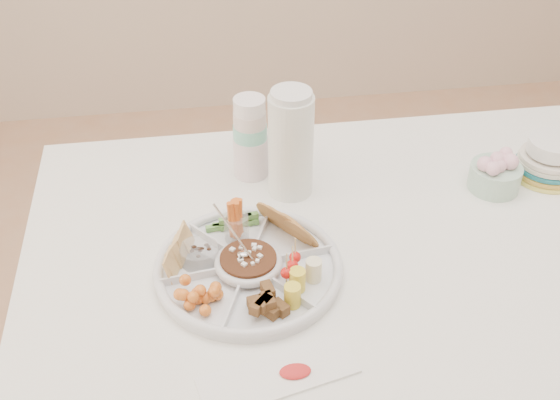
{
  "coord_description": "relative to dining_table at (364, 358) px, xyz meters",
  "views": [
    {
      "loc": [
        -0.38,
        -1.11,
        1.75
      ],
      "look_at": [
        -0.21,
        0.04,
        0.86
      ],
      "focal_mm": 45.0,
      "sensor_mm": 36.0,
      "label": 1
    }
  ],
  "objects": [
    {
      "name": "bean_dip",
      "position": [
        -0.29,
        -0.06,
        0.41
      ],
      "size": [
        0.13,
        0.13,
        0.04
      ],
      "primitive_type": "cylinder",
      "rotation": [
        0.0,
        0.0,
        0.14
      ],
      "color": "#392110",
      "rests_on": "party_tray"
    },
    {
      "name": "placemat",
      "position": [
        -0.26,
        -0.33,
        0.38
      ],
      "size": [
        0.3,
        0.16,
        0.01
      ],
      "primitive_type": "cube",
      "rotation": [
        0.0,
        0.0,
        0.23
      ],
      "color": "white",
      "rests_on": "dining_table"
    },
    {
      "name": "pita_raisins",
      "position": [
        -0.41,
        -0.01,
        0.42
      ],
      "size": [
        0.13,
        0.13,
        0.06
      ],
      "primitive_type": null,
      "rotation": [
        0.0,
        0.0,
        0.14
      ],
      "color": "tan",
      "rests_on": "party_tray"
    },
    {
      "name": "cup_stack",
      "position": [
        -0.24,
        0.3,
        0.49
      ],
      "size": [
        0.1,
        0.1,
        0.23
      ],
      "primitive_type": "cylinder",
      "rotation": [
        0.0,
        0.0,
        0.22
      ],
      "color": "white",
      "rests_on": "dining_table"
    },
    {
      "name": "plate_stack",
      "position": [
        0.48,
        0.19,
        0.43
      ],
      "size": [
        0.21,
        0.21,
        0.11
      ],
      "primitive_type": "cylinder",
      "rotation": [
        0.0,
        0.0,
        0.34
      ],
      "color": "gold",
      "rests_on": "dining_table"
    },
    {
      "name": "banana_tomato",
      "position": [
        -0.16,
        -0.1,
        0.44
      ],
      "size": [
        0.12,
        0.12,
        0.09
      ],
      "primitive_type": null,
      "rotation": [
        0.0,
        0.0,
        0.14
      ],
      "color": "#FFE194",
      "rests_on": "party_tray"
    },
    {
      "name": "dining_table",
      "position": [
        0.0,
        0.0,
        0.0
      ],
      "size": [
        1.52,
        1.02,
        0.76
      ],
      "primitive_type": "cube",
      "color": "white",
      "rests_on": "floor"
    },
    {
      "name": "flower_bowl",
      "position": [
        0.33,
        0.16,
        0.42
      ],
      "size": [
        0.15,
        0.15,
        0.09
      ],
      "primitive_type": "cylinder",
      "rotation": [
        0.0,
        0.0,
        0.3
      ],
      "color": "#8CBDA0",
      "rests_on": "dining_table"
    },
    {
      "name": "cherries",
      "position": [
        -0.39,
        -0.14,
        0.42
      ],
      "size": [
        0.12,
        0.12,
        0.04
      ],
      "primitive_type": null,
      "rotation": [
        0.0,
        0.0,
        0.14
      ],
      "color": "#FAAB30",
      "rests_on": "party_tray"
    },
    {
      "name": "carrot_cucumber",
      "position": [
        -0.3,
        0.07,
        0.44
      ],
      "size": [
        0.12,
        0.12,
        0.09
      ],
      "primitive_type": null,
      "rotation": [
        0.0,
        0.0,
        0.14
      ],
      "color": "orange",
      "rests_on": "party_tray"
    },
    {
      "name": "thermos",
      "position": [
        -0.15,
        0.22,
        0.51
      ],
      "size": [
        0.13,
        0.13,
        0.27
      ],
      "primitive_type": "cylinder",
      "rotation": [
        0.0,
        0.0,
        -0.25
      ],
      "color": "silver",
      "rests_on": "dining_table"
    },
    {
      "name": "party_tray",
      "position": [
        -0.29,
        -0.06,
        0.4
      ],
      "size": [
        0.43,
        0.43,
        0.04
      ],
      "primitive_type": "cylinder",
      "rotation": [
        0.0,
        0.0,
        0.14
      ],
      "color": "white",
      "rests_on": "dining_table"
    },
    {
      "name": "tortillas",
      "position": [
        -0.18,
        0.02,
        0.42
      ],
      "size": [
        0.12,
        0.12,
        0.06
      ],
      "primitive_type": null,
      "rotation": [
        0.0,
        0.0,
        0.14
      ],
      "color": "#A46E4D",
      "rests_on": "party_tray"
    },
    {
      "name": "granola_chunks",
      "position": [
        -0.27,
        -0.18,
        0.42
      ],
      "size": [
        0.1,
        0.1,
        0.04
      ],
      "primitive_type": null,
      "rotation": [
        0.0,
        0.0,
        0.14
      ],
      "color": "brown",
      "rests_on": "party_tray"
    }
  ]
}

